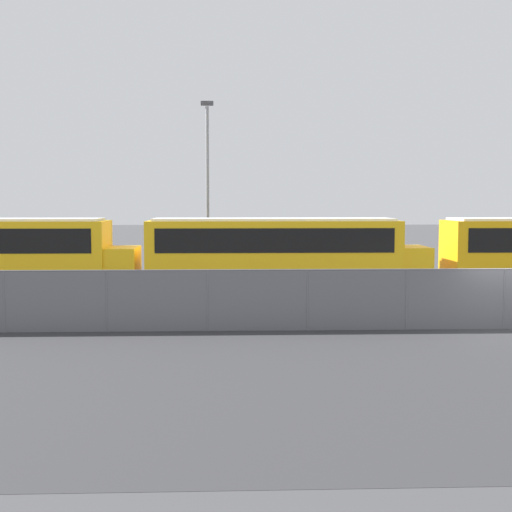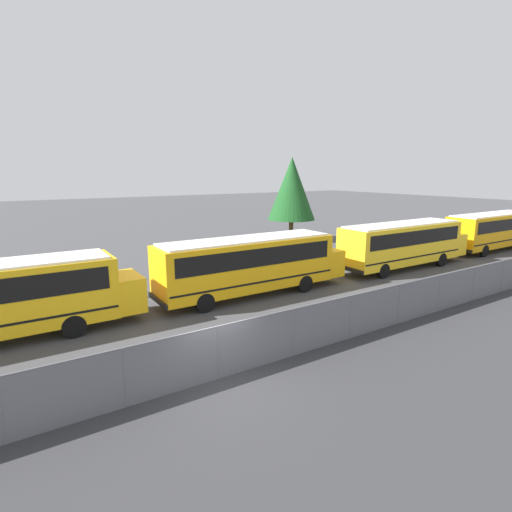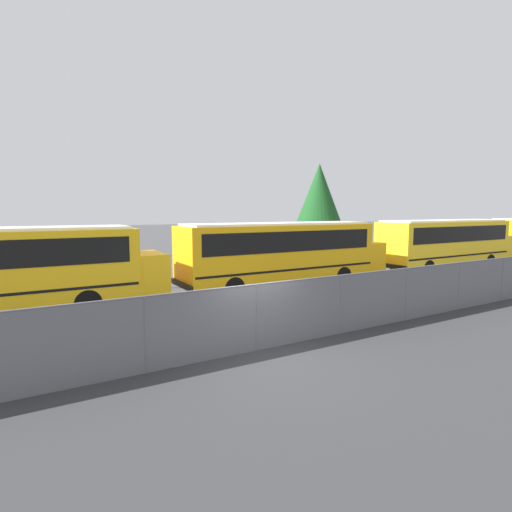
{
  "view_description": "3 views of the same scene",
  "coord_description": "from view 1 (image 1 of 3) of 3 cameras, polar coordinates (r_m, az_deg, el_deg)",
  "views": [
    {
      "loc": [
        -8.46,
        -21.37,
        3.91
      ],
      "look_at": [
        -7.33,
        7.38,
        1.72
      ],
      "focal_mm": 50.0,
      "sensor_mm": 36.0,
      "label": 1
    },
    {
      "loc": [
        -5.53,
        -10.93,
        6.77
      ],
      "look_at": [
        6.09,
        7.17,
        2.22
      ],
      "focal_mm": 28.0,
      "sensor_mm": 36.0,
      "label": 2
    },
    {
      "loc": [
        -5.38,
        -9.18,
        3.84
      ],
      "look_at": [
        3.71,
        6.38,
        1.79
      ],
      "focal_mm": 28.0,
      "sensor_mm": 36.0,
      "label": 3
    }
  ],
  "objects": [
    {
      "name": "light_pole",
      "position": [
        34.48,
        -3.9,
        5.73
      ],
      "size": [
        0.6,
        0.24,
        8.7
      ],
      "color": "gray",
      "rests_on": "ground_plane"
    },
    {
      "name": "school_bus_2",
      "position": [
        28.94,
        1.88,
        0.43
      ],
      "size": [
        11.48,
        2.58,
        3.25
      ],
      "color": "yellow",
      "rests_on": "ground_plane"
    },
    {
      "name": "ground_plane",
      "position": [
        23.31,
        19.16,
        -5.54
      ],
      "size": [
        200.0,
        200.0,
        0.0
      ],
      "primitive_type": "plane",
      "color": "#424244"
    },
    {
      "name": "fence",
      "position": [
        23.17,
        19.22,
        -3.2
      ],
      "size": [
        84.88,
        0.07,
        1.88
      ],
      "color": "#9EA0A5",
      "rests_on": "ground_plane"
    }
  ]
}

